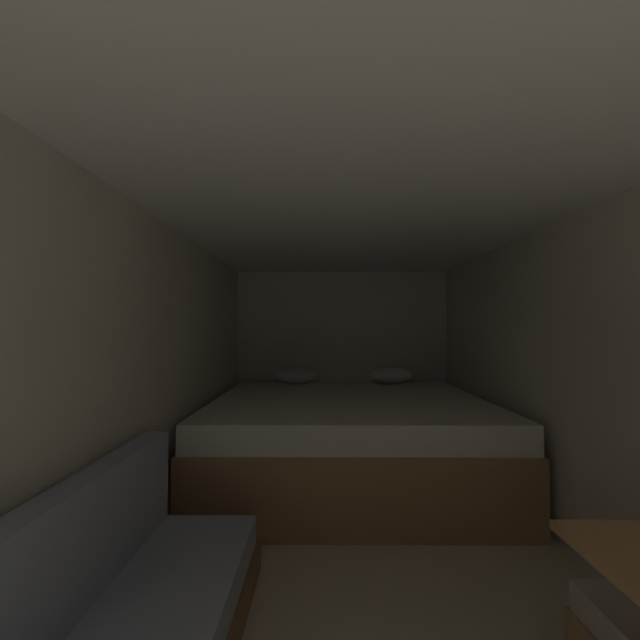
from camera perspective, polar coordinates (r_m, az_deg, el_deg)
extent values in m
plane|color=beige|center=(2.47, 6.68, -33.31)|extent=(6.67, 6.67, 0.00)
cube|color=beige|center=(4.46, 3.29, -5.45)|extent=(2.52, 0.05, 1.97)
cube|color=beige|center=(2.34, -25.57, -9.15)|extent=(0.05, 4.67, 1.97)
cube|color=beige|center=(2.56, 35.55, -8.31)|extent=(0.05, 4.67, 1.97)
cube|color=white|center=(2.20, 6.54, 16.88)|extent=(2.52, 4.67, 0.05)
cube|color=#9E7247|center=(3.52, 4.27, -18.65)|extent=(2.30, 2.03, 0.52)
cube|color=white|center=(3.43, 4.26, -12.94)|extent=(2.26, 1.99, 0.20)
ellipsoid|color=white|center=(4.20, -3.65, -8.24)|extent=(0.45, 0.31, 0.17)
ellipsoid|color=white|center=(4.26, 10.54, -8.13)|extent=(0.45, 0.31, 0.17)
cube|color=#99A3B7|center=(1.71, -36.70, -28.61)|extent=(0.12, 1.76, 0.45)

